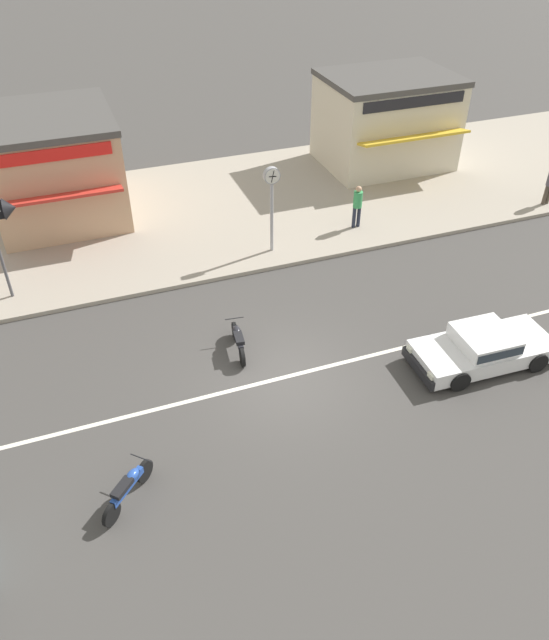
% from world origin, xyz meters
% --- Properties ---
extents(ground_plane, '(160.00, 160.00, 0.00)m').
position_xyz_m(ground_plane, '(0.00, 0.00, 0.00)').
color(ground_plane, '#423F3D').
extents(lane_centre_stripe, '(50.40, 0.14, 0.01)m').
position_xyz_m(lane_centre_stripe, '(0.00, 0.00, 0.00)').
color(lane_centre_stripe, silver).
rests_on(lane_centre_stripe, ground).
extents(kerb_strip, '(68.00, 10.00, 0.15)m').
position_xyz_m(kerb_strip, '(0.00, 10.38, 0.07)').
color(kerb_strip, '#9E9384').
rests_on(kerb_strip, ground).
extents(sedan_white_1, '(4.21, 1.96, 1.06)m').
position_xyz_m(sedan_white_1, '(5.56, -1.32, 0.53)').
color(sedan_white_1, white).
rests_on(sedan_white_1, ground).
extents(motorcycle_0, '(0.56, 1.80, 0.80)m').
position_xyz_m(motorcycle_0, '(-0.84, 1.56, 0.42)').
color(motorcycle_0, black).
rests_on(motorcycle_0, ground).
extents(motorcycle_2, '(1.36, 1.40, 0.80)m').
position_xyz_m(motorcycle_2, '(-4.75, -2.63, 0.42)').
color(motorcycle_2, black).
rests_on(motorcycle_2, ground).
extents(street_clock, '(0.58, 0.22, 3.20)m').
position_xyz_m(street_clock, '(2.00, 6.46, 2.49)').
color(street_clock, '#9E9EA3').
rests_on(street_clock, kerb_strip).
extents(arrow_signboard, '(1.31, 0.66, 3.41)m').
position_xyz_m(arrow_signboard, '(-6.53, 6.60, 3.02)').
color(arrow_signboard, '#4C4C51').
rests_on(arrow_signboard, kerb_strip).
extents(pedestrian_near_clock, '(0.34, 0.34, 1.69)m').
position_xyz_m(pedestrian_near_clock, '(5.66, 7.00, 1.14)').
color(pedestrian_near_clock, '#232838').
rests_on(pedestrian_near_clock, kerb_strip).
extents(shopfront_corner_warung, '(5.63, 5.09, 3.96)m').
position_xyz_m(shopfront_corner_warung, '(9.60, 12.27, 2.14)').
color(shopfront_corner_warung, beige).
rests_on(shopfront_corner_warung, kerb_strip).
extents(shopfront_mid_block, '(4.73, 6.09, 3.98)m').
position_xyz_m(shopfront_mid_block, '(-4.80, 12.11, 2.15)').
color(shopfront_mid_block, tan).
rests_on(shopfront_mid_block, kerb_strip).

